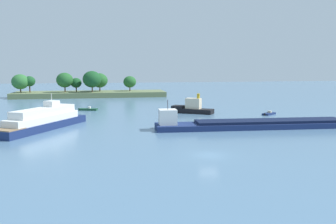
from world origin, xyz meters
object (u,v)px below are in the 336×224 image
Objects in this scene: tugboat at (191,108)px; channel_buoy_red at (172,114)px; cargo_barge at (257,124)px; small_motorboat at (269,114)px; fishing_skiff at (88,109)px; white_riverboat at (43,120)px.

tugboat is 9.16m from channel_buoy_red.
cargo_barge reaches higher than tugboat.
small_motorboat is (10.41, 16.81, -0.59)m from cargo_barge.
channel_buoy_red is (-24.04, -0.50, 0.57)m from small_motorboat.
tugboat is 2.06× the size of fishing_skiff.
white_riverboat reaches higher than cargo_barge.
white_riverboat is 4.07× the size of fishing_skiff.
tugboat is at bearing 160.87° from small_motorboat.
white_riverboat is 10.98× the size of channel_buoy_red.
tugboat reaches higher than small_motorboat.
cargo_barge is 9.70× the size of small_motorboat.
channel_buoy_red is at bearing 129.87° from cargo_barge.
white_riverboat reaches higher than small_motorboat.
cargo_barge is at bearing -121.78° from small_motorboat.
tugboat is 5.56× the size of channel_buoy_red.
channel_buoy_red reaches higher than fishing_skiff.
cargo_barge is 3.89× the size of tugboat.
fishing_skiff is (-33.07, 32.68, -0.55)m from cargo_barge.
tugboat reaches higher than fishing_skiff.
cargo_barge is at bearing -44.66° from fishing_skiff.
cargo_barge is 21.25m from channel_buoy_red.
small_motorboat is at bearing 58.22° from cargo_barge.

